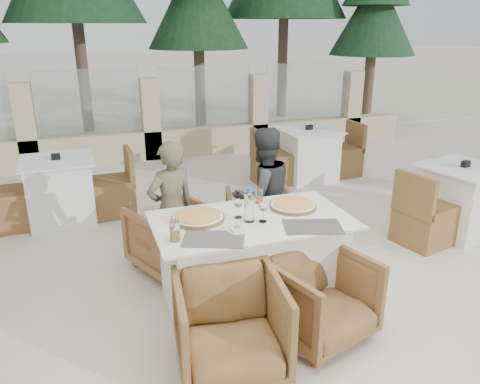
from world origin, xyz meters
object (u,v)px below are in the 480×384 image
object	(u,v)px
diner_right	(263,195)
wine_glass_centre	(238,207)
bg_table_a	(60,191)
bg_table_c	(460,199)
armchair_far_right	(260,222)
pizza_right	(293,205)
armchair_near_right	(319,297)
olive_dish	(237,229)
diner_left	(172,210)
bg_table_b	(308,154)
water_bottle	(249,205)
wine_glass_near	(263,211)
beer_glass_right	(259,196)
armchair_far_left	(172,237)
armchair_near_left	(230,326)
beer_glass_left	(175,231)
pizza_left	(198,217)
dining_table	(252,261)

from	to	relation	value
diner_right	wine_glass_centre	bearing A→B (deg)	44.31
bg_table_a	bg_table_c	size ratio (longest dim) A/B	1.00
armchair_far_right	bg_table_c	size ratio (longest dim) A/B	0.42
pizza_right	armchair_near_right	distance (m)	0.85
olive_dish	diner_left	bearing A→B (deg)	110.45
bg_table_b	armchair_near_right	bearing A→B (deg)	-117.17
diner_right	pizza_right	bearing A→B (deg)	82.90
olive_dish	bg_table_b	bearing A→B (deg)	54.86
water_bottle	armchair_near_right	world-z (taller)	water_bottle
diner_right	bg_table_b	world-z (taller)	diner_right
wine_glass_near	pizza_right	bearing A→B (deg)	28.86
water_bottle	olive_dish	distance (m)	0.25
water_bottle	olive_dish	size ratio (longest dim) A/B	2.57
water_bottle	bg_table_b	bearing A→B (deg)	55.50
beer_glass_right	armchair_far_right	size ratio (longest dim) A/B	0.19
pizza_right	wine_glass_near	bearing A→B (deg)	-151.14
armchair_far_right	diner_right	distance (m)	0.40
armchair_near_right	bg_table_c	bearing A→B (deg)	9.04
pizza_right	diner_right	bearing A→B (deg)	93.04
pizza_right	armchair_far_left	xyz separation A→B (m)	(-0.94, 0.71, -0.47)
armchair_near_left	diner_right	bearing A→B (deg)	67.54
beer_glass_left	bg_table_b	world-z (taller)	beer_glass_left
beer_glass_right	pizza_left	bearing A→B (deg)	-162.07
dining_table	olive_dish	distance (m)	0.49
bg_table_b	bg_table_c	world-z (taller)	same
armchair_near_left	bg_table_a	world-z (taller)	bg_table_a
pizza_left	diner_right	size ratio (longest dim) A/B	0.32
bg_table_c	pizza_left	bearing A→B (deg)	175.22
armchair_near_left	armchair_near_right	distance (m)	0.76
wine_glass_centre	armchair_near_right	xyz separation A→B (m)	(0.42, -0.65, -0.54)
armchair_far_left	bg_table_a	distance (m)	1.88
wine_glass_centre	bg_table_a	size ratio (longest dim) A/B	0.11
bg_table_b	beer_glass_left	bearing A→B (deg)	-132.29
dining_table	wine_glass_centre	distance (m)	0.49
water_bottle	beer_glass_left	bearing A→B (deg)	-166.13
armchair_near_left	diner_right	world-z (taller)	diner_right
wine_glass_near	armchair_near_right	distance (m)	0.79
pizza_right	armchair_far_right	xyz separation A→B (m)	(0.01, 0.78, -0.48)
armchair_far_right	bg_table_a	world-z (taller)	bg_table_a
dining_table	armchair_near_right	xyz separation A→B (m)	(0.33, -0.59, -0.06)
pizza_left	armchair_near_right	bearing A→B (deg)	-43.77
pizza_left	water_bottle	bearing A→B (deg)	-22.92
armchair_far_left	bg_table_b	distance (m)	3.27
pizza_right	armchair_near_left	xyz separation A→B (m)	(-0.84, -0.84, -0.46)
beer_glass_left	olive_dish	distance (m)	0.48
dining_table	armchair_near_right	size ratio (longest dim) A/B	2.24
pizza_left	bg_table_b	size ratio (longest dim) A/B	0.26
armchair_far_left	bg_table_c	bearing A→B (deg)	151.68
armchair_near_right	diner_left	size ratio (longest dim) A/B	0.55
armchair_near_left	diner_left	xyz separation A→B (m)	(-0.11, 1.43, 0.31)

